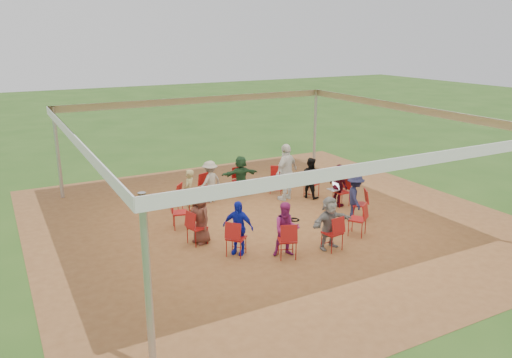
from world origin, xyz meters
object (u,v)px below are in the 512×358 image
chair_1 (312,184)px  chair_11 (357,219)px  chair_6 (180,213)px  standing_person (286,172)px  laptop (334,187)px  person_seated_2 (241,176)px  chair_2 (276,180)px  person_seated_1 (310,178)px  person_seated_8 (329,223)px  chair_9 (287,240)px  chair_7 (197,227)px  person_seated_5 (201,218)px  person_seated_3 (210,182)px  chair_12 (359,205)px  chair_8 (236,238)px  chair_3 (240,181)px  person_seated_4 (189,192)px  person_seated_6 (238,227)px  chair_10 (332,233)px  chair_5 (186,199)px  chair_4 (208,188)px  person_seated_0 (339,185)px  person_seated_9 (355,197)px  chair_0 (341,192)px  cable_coil (294,220)px  person_seated_7 (286,229)px

chair_1 → chair_11: (-0.80, -3.32, 0.00)m
chair_6 → chair_11: 4.81m
standing_person → laptop: 1.65m
chair_11 → person_seated_2: (-1.18, 4.55, 0.23)m
chair_2 → person_seated_1: bearing=160.6°
person_seated_8 → chair_9: bearing=171.7°
chair_7 → laptop: bearing=83.5°
chair_2 → person_seated_5: person_seated_5 is taller
chair_1 → person_seated_3: (-3.15, 1.09, 0.23)m
chair_12 → person_seated_5: (-4.66, 0.59, 0.23)m
chair_8 → person_seated_2: person_seated_2 is taller
person_seated_2 → chair_3: bearing=-90.0°
person_seated_3 → person_seated_4: 1.17m
chair_8 → person_seated_6: person_seated_6 is taller
chair_1 → chair_2: same height
chair_3 → chair_10: same height
chair_5 → chair_6: 1.23m
chair_4 → chair_10: (1.24, -4.95, 0.00)m
chair_7 → person_seated_3: 3.34m
chair_1 → person_seated_4: 4.14m
person_seated_0 → person_seated_1: size_ratio=1.00×
chair_5 → person_seated_6: size_ratio=0.67×
laptop → person_seated_6: bearing=111.5°
chair_1 → chair_2: bearing=13.8°
chair_8 → chair_11: (3.39, -0.40, 0.00)m
chair_2 → chair_3: bearing=13.8°
person_seated_9 → chair_10: bearing=154.9°
person_seated_9 → chair_9: bearing=140.0°
chair_10 → person_seated_5: person_seated_5 is taller
person_seated_2 → person_seated_4: same height
person_seated_8 → person_seated_9: size_ratio=1.00×
person_seated_4 → person_seated_3: bearing=166.2°
chair_6 → chair_10: (2.82, -3.16, 0.00)m
chair_11 → person_seated_8: 1.23m
person_seated_6 → standing_person: bearing=91.2°
chair_0 → chair_7: 5.11m
chair_1 → person_seated_5: size_ratio=0.67×
chair_0 → chair_10: (-2.25, -2.56, 0.00)m
chair_7 → cable_coil: chair_7 is taller
chair_0 → person_seated_2: 3.34m
chair_3 → chair_11: bearing=110.8°
person_seated_6 → laptop: 4.44m
person_seated_6 → standing_person: size_ratio=0.73×
chair_6 → person_seated_2: (2.79, 1.83, 0.23)m
chair_9 → laptop: (3.20, 2.42, 0.19)m
chair_4 → chair_6: bearing=27.7°
chair_2 → person_seated_5: bearing=69.7°
person_seated_9 → person_seated_0: bearing=13.8°
chair_11 → person_seated_7: 2.35m
chair_1 → person_seated_5: 4.99m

